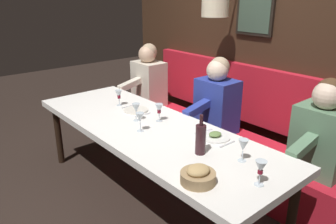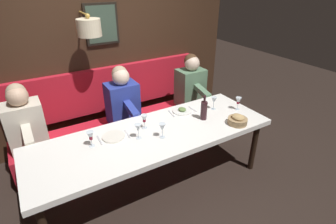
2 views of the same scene
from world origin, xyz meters
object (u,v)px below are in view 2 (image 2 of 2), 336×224
wine_glass_1 (138,129)px  wine_glass_3 (144,119)px  dining_table (154,138)px  wine_glass_2 (162,128)px  diner_middle (24,120)px  wine_glass_0 (91,136)px  wine_glass_5 (214,101)px  diner_near (122,98)px  bread_bowl (238,120)px  wine_bottle (204,110)px  wine_glass_4 (238,101)px  diner_nearest (191,82)px

wine_glass_1 → wine_glass_3: size_ratio=1.00×
dining_table → wine_glass_2: bearing=-161.8°
diner_middle → wine_glass_2: 1.56m
wine_glass_0 → wine_glass_5: same height
diner_near → diner_middle: (0.00, 1.17, 0.00)m
bread_bowl → wine_glass_5: bearing=-0.7°
dining_table → wine_glass_2: (-0.11, -0.04, 0.18)m
dining_table → diner_middle: diner_middle is taller
diner_middle → wine_glass_2: (-1.00, -1.21, 0.04)m
wine_glass_1 → wine_glass_5: bearing=-83.4°
wine_glass_0 → bread_bowl: (-0.42, -1.55, -0.07)m
bread_bowl → diner_middle: bearing=60.2°
wine_bottle → bread_bowl: (-0.29, -0.26, -0.07)m
wine_glass_2 → wine_glass_3: same height
wine_glass_4 → wine_bottle: 0.52m
diner_nearest → wine_glass_3: diner_nearest is taller
diner_middle → wine_glass_0: (-0.77, -0.53, 0.04)m
wine_bottle → wine_glass_1: bearing=89.0°
dining_table → diner_near: size_ratio=3.34×
diner_middle → wine_glass_1: diner_middle is taller
dining_table → wine_glass_5: bearing=-82.4°
dining_table → wine_glass_4: 1.19m
wine_glass_3 → bread_bowl: (-0.46, -0.95, -0.07)m
wine_glass_2 → bread_bowl: bearing=-102.4°
diner_nearest → wine_glass_0: bearing=113.9°
diner_near → wine_glass_5: diner_near is taller
diner_nearest → wine_glass_3: 1.36m
wine_glass_0 → dining_table: bearing=-99.5°
diner_middle → wine_glass_5: (-0.76, -2.08, 0.04)m
wine_bottle → dining_table: bearing=88.3°
wine_glass_4 → wine_glass_1: bearing=88.5°
wine_glass_1 → wine_bottle: wine_bottle is taller
wine_glass_0 → bread_bowl: bearing=-105.0°
diner_near → wine_glass_1: (-0.89, 0.18, 0.04)m
wine_glass_0 → wine_glass_4: same height
wine_glass_3 → diner_near: bearing=-3.1°
diner_middle → wine_glass_4: (-0.92, -2.34, 0.04)m
wine_glass_2 → wine_bottle: bearing=-81.2°
diner_middle → wine_glass_3: diner_middle is taller
dining_table → wine_glass_4: size_ratio=16.11×
diner_near → wine_glass_0: diner_near is taller
diner_middle → wine_glass_3: bearing=-122.9°
dining_table → diner_near: diner_near is taller
wine_glass_4 → wine_glass_5: size_ratio=1.00×
wine_glass_2 → wine_glass_4: bearing=-86.3°
wine_glass_0 → wine_glass_1: size_ratio=1.00×
wine_glass_5 → wine_bottle: wine_bottle is taller
diner_near → wine_glass_3: size_ratio=4.82×
wine_glass_3 → wine_glass_5: bearing=-91.7°
wine_glass_0 → diner_middle: bearing=34.2°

